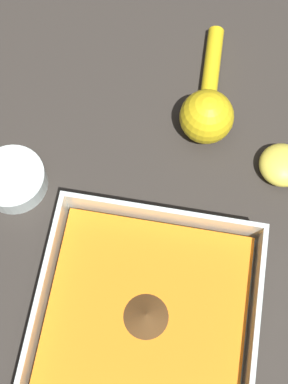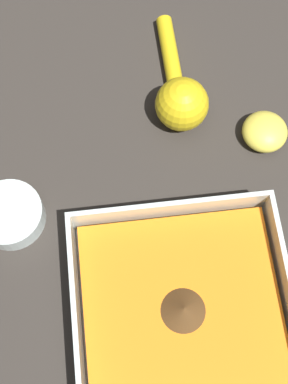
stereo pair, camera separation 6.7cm
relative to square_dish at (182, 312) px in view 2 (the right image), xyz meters
name	(u,v)px [view 2 (the right image)]	position (x,y,z in m)	size (l,w,h in m)	color
ground_plane	(165,323)	(0.02, 0.01, -0.02)	(4.00, 4.00, 0.00)	#332D28
square_dish	(182,312)	(0.00, 0.00, 0.00)	(0.25, 0.25, 0.06)	silver
spice_bowl	(10,215)	(0.20, -0.15, 0.00)	(0.09, 0.09, 0.03)	silver
lemon_squeezer	(180,96)	(-0.04, -0.28, 0.01)	(0.07, 0.19, 0.07)	yellow
lemon_half	(265,132)	(-0.14, -0.22, 0.00)	(0.06, 0.06, 0.03)	#EFDB4C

